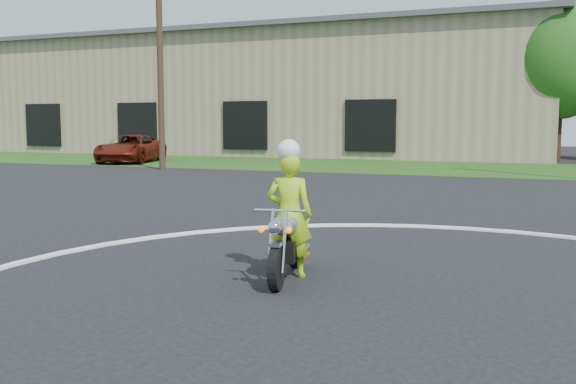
% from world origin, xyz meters
% --- Properties ---
extents(grass_strip, '(120.00, 10.00, 0.02)m').
position_xyz_m(grass_strip, '(0.00, 27.00, 0.01)').
color(grass_strip, '#1E4714').
rests_on(grass_strip, ground).
extents(primary_motorcycle, '(0.69, 1.98, 1.05)m').
position_xyz_m(primary_motorcycle, '(-1.84, 3.85, 0.51)').
color(primary_motorcycle, black).
rests_on(primary_motorcycle, ground).
extents(rider_primary_grp, '(0.71, 0.54, 1.95)m').
position_xyz_m(rider_primary_grp, '(-1.85, 3.98, 0.94)').
color(rider_primary_grp, '#ADE618').
rests_on(rider_primary_grp, ground).
extents(pickup_grp, '(3.83, 5.93, 1.52)m').
position_xyz_m(pickup_grp, '(-19.52, 24.88, 0.76)').
color(pickup_grp, '#62160B').
rests_on(pickup_grp, ground).
extents(warehouse, '(41.00, 17.00, 8.30)m').
position_xyz_m(warehouse, '(-18.00, 39.99, 4.16)').
color(warehouse, tan).
rests_on(warehouse, ground).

